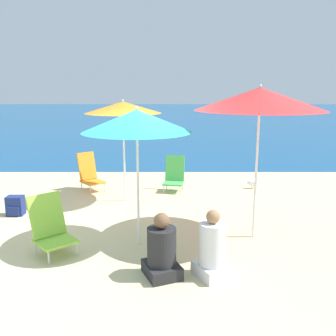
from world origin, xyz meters
TOP-DOWN VIEW (x-y plane):
  - ground_plane at (0.00, 0.00)m, footprint 60.00×60.00m
  - sea_water at (0.00, 24.66)m, footprint 60.00×40.00m
  - beach_umbrella_teal at (0.34, -0.17)m, footprint 1.58×1.58m
  - beach_umbrella_red at (2.14, 0.09)m, footprint 1.94×1.94m
  - beach_umbrella_orange at (-0.11, 2.00)m, footprint 1.53×1.53m
  - beach_chair_green at (0.93, 2.81)m, footprint 0.52×0.56m
  - beach_chair_lime at (-0.89, -0.47)m, footprint 0.76×0.77m
  - beach_chair_orange at (-1.01, 2.82)m, footprint 0.68×0.70m
  - person_seated_near at (1.33, -1.16)m, footprint 0.52×0.55m
  - person_seated_far at (0.71, -1.15)m, footprint 0.55×0.59m
  - backpack_navy at (-2.04, 1.12)m, footprint 0.30×0.25m
  - seagull at (2.77, 2.97)m, footprint 0.27×0.11m

SIDE VIEW (x-z plane):
  - ground_plane at x=0.00m, z-range 0.00..0.00m
  - sea_water at x=0.00m, z-range 0.00..0.01m
  - seagull at x=2.77m, z-range 0.03..0.25m
  - backpack_navy at x=-2.04m, z-range 0.00..0.36m
  - person_seated_far at x=0.71m, z-range -0.09..0.74m
  - person_seated_near at x=1.33m, z-range -0.08..0.79m
  - beach_chair_green at x=0.93m, z-range -0.03..0.77m
  - beach_chair_lime at x=-0.89m, z-range -0.03..0.81m
  - beach_chair_orange at x=-1.01m, z-range -0.03..0.83m
  - beach_umbrella_teal at x=0.34m, z-range 0.83..2.89m
  - beach_umbrella_orange at x=-0.11m, z-range 0.88..2.97m
  - beach_umbrella_red at x=2.14m, z-range 0.97..3.34m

